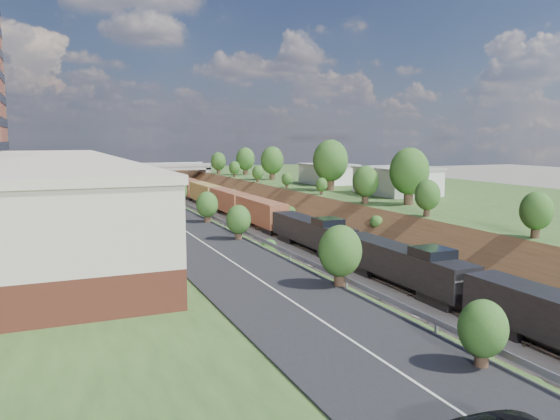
% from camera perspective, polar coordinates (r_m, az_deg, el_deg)
% --- Properties ---
extents(platform_left, '(44.00, 180.00, 5.00)m').
position_cam_1_polar(platform_left, '(80.82, -26.97, -1.36)').
color(platform_left, '#314F20').
rests_on(platform_left, ground).
extents(platform_right, '(44.00, 180.00, 5.00)m').
position_cam_1_polar(platform_right, '(100.68, 13.82, 0.84)').
color(platform_right, '#314F20').
rests_on(platform_right, ground).
extents(embankment_left, '(10.00, 180.00, 10.00)m').
position_cam_1_polar(embankment_left, '(82.63, -11.47, -2.26)').
color(embankment_left, brown).
rests_on(embankment_left, ground).
extents(embankment_right, '(10.00, 180.00, 10.00)m').
position_cam_1_polar(embankment_right, '(89.61, 2.44, -1.36)').
color(embankment_right, brown).
rests_on(embankment_right, ground).
extents(rail_left_track, '(1.58, 180.00, 0.18)m').
position_cam_1_polar(rail_left_track, '(84.68, -5.90, -1.86)').
color(rail_left_track, gray).
rests_on(rail_left_track, ground).
extents(rail_right_track, '(1.58, 180.00, 0.18)m').
position_cam_1_polar(rail_right_track, '(86.34, -2.60, -1.64)').
color(rail_right_track, gray).
rests_on(rail_right_track, ground).
extents(road, '(8.00, 180.00, 0.10)m').
position_cam_1_polar(road, '(81.17, -14.67, 1.07)').
color(road, black).
rests_on(road, platform_left).
extents(guardrail, '(0.10, 171.00, 0.70)m').
position_cam_1_polar(guardrail, '(81.62, -11.82, 1.54)').
color(guardrail, '#99999E').
rests_on(guardrail, platform_left).
extents(commercial_building, '(14.30, 62.30, 7.00)m').
position_cam_1_polar(commercial_building, '(58.07, -23.76, 1.63)').
color(commercial_building, brown).
rests_on(commercial_building, platform_left).
extents(overpass, '(24.50, 8.30, 7.40)m').
position_cam_1_polar(overpass, '(144.70, -12.27, 3.81)').
color(overpass, gray).
rests_on(overpass, ground).
extents(white_building_near, '(9.00, 12.00, 4.00)m').
position_cam_1_polar(white_building_near, '(88.23, 12.09, 2.91)').
color(white_building_near, silver).
rests_on(white_building_near, platform_right).
extents(white_building_far, '(8.00, 10.00, 3.60)m').
position_cam_1_polar(white_building_far, '(106.69, 5.03, 3.71)').
color(white_building_far, silver).
rests_on(white_building_far, platform_right).
extents(tree_right_large, '(5.25, 5.25, 7.61)m').
position_cam_1_polar(tree_right_large, '(74.57, 13.36, 3.90)').
color(tree_right_large, '#473323').
rests_on(tree_right_large, platform_right).
extents(tree_left_crest, '(2.45, 2.45, 3.55)m').
position_cam_1_polar(tree_left_crest, '(43.27, -1.88, -1.50)').
color(tree_left_crest, '#473323').
rests_on(tree_left_crest, platform_left).
extents(freight_train, '(2.97, 183.35, 4.55)m').
position_cam_1_polar(freight_train, '(113.01, -7.71, 1.74)').
color(freight_train, black).
rests_on(freight_train, ground).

